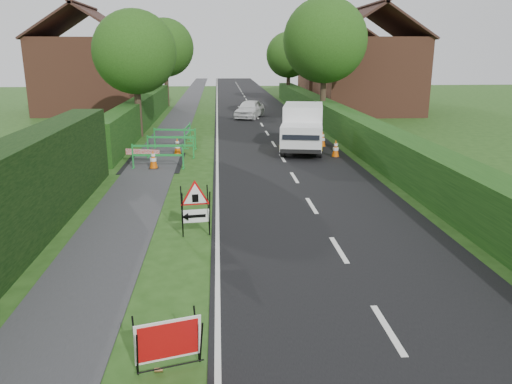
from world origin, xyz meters
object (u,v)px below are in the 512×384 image
works_van (303,127)px  hatchback_car (250,109)px  red_rect_sign (168,341)px  triangle_sign (194,204)px

works_van → hatchback_car: works_van is taller
red_rect_sign → works_van: works_van is taller
red_rect_sign → works_van: bearing=58.6°
works_van → hatchback_car: (-1.72, 12.24, -0.48)m
triangle_sign → hatchback_car: same height
works_van → hatchback_car: bearing=109.2°
red_rect_sign → hatchback_car: (3.00, 28.85, 0.16)m
red_rect_sign → hatchback_car: hatchback_car is taller
triangle_sign → hatchback_car: 23.58m
works_van → triangle_sign: bearing=-101.2°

